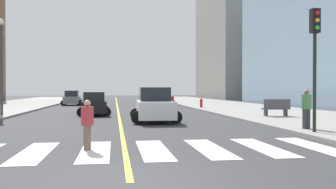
{
  "coord_description": "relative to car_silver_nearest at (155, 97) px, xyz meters",
  "views": [
    {
      "loc": [
        -0.32,
        -7.44,
        1.91
      ],
      "look_at": [
        5.1,
        29.41,
        1.39
      ],
      "focal_mm": 39.07,
      "sensor_mm": 36.0,
      "label": 1
    }
  ],
  "objects": [
    {
      "name": "fire_hydrant",
      "position": [
        2.81,
        -15.5,
        -0.33
      ],
      "size": [
        0.26,
        0.26,
        0.89
      ],
      "color": "red",
      "rests_on": "sidewalk_kerb_east"
    },
    {
      "name": "pedestrian_crossing",
      "position": [
        -6.42,
        -38.54,
        -0.04
      ],
      "size": [
        0.39,
        0.39,
        1.58
      ],
      "rotation": [
        0.0,
        0.0,
        1.34
      ],
      "color": "brown",
      "rests_on": "ground"
    },
    {
      "name": "car_red_second",
      "position": [
        0.08,
        -7.79,
        -0.04
      ],
      "size": [
        2.59,
        4.14,
        1.85
      ],
      "rotation": [
        0.0,
        0.0,
        3.15
      ],
      "color": "red",
      "rests_on": "ground"
    },
    {
      "name": "parking_garage_concrete",
      "position": [
        22.99,
        24.55,
        13.19
      ],
      "size": [
        18.0,
        24.0,
        28.2
      ],
      "primitive_type": "cube",
      "color": "gray",
      "rests_on": "ground"
    },
    {
      "name": "pedestrian_waiting_east",
      "position": [
        2.93,
        -34.99,
        0.21
      ],
      "size": [
        0.44,
        0.44,
        1.76
      ],
      "rotation": [
        0.0,
        0.0,
        0.17
      ],
      "color": "#38383D",
      "rests_on": "sidewalk_kerb_east"
    },
    {
      "name": "car_silver_nearest",
      "position": [
        0.0,
        0.0,
        0.0
      ],
      "size": [
        2.76,
        4.38,
        1.94
      ],
      "rotation": [
        0.0,
        0.0,
        3.13
      ],
      "color": "#B7B7BC",
      "rests_on": "ground"
    },
    {
      "name": "car_black_sixth",
      "position": [
        -7.05,
        -22.95,
        -0.11
      ],
      "size": [
        2.51,
        3.92,
        1.72
      ],
      "rotation": [
        0.0,
        0.0,
        0.05
      ],
      "color": "black",
      "rests_on": "ground"
    },
    {
      "name": "car_white_fourth",
      "position": [
        -3.24,
        -28.84,
        0.04
      ],
      "size": [
        2.9,
        4.58,
        2.03
      ],
      "rotation": [
        0.0,
        0.0,
        3.12
      ],
      "color": "silver",
      "rests_on": "ground"
    },
    {
      "name": "car_gray_third",
      "position": [
        -10.63,
        -5.01,
        -0.08
      ],
      "size": [
        2.51,
        3.98,
        1.77
      ],
      "rotation": [
        0.0,
        0.0,
        0.02
      ],
      "color": "slate",
      "rests_on": "ground"
    },
    {
      "name": "crosswalk_paint",
      "position": [
        -5.26,
        -38.8,
        -0.9
      ],
      "size": [
        13.5,
        4.0,
        0.01
      ],
      "color": "silver",
      "rests_on": "ground"
    },
    {
      "name": "park_bench",
      "position": [
        4.95,
        -27.54,
        -0.22
      ],
      "size": [
        1.82,
        0.62,
        1.12
      ],
      "rotation": [
        0.0,
        0.0,
        1.54
      ],
      "color": "#47474C",
      "rests_on": "sidewalk_kerb_east"
    },
    {
      "name": "sidewalk_kerb_east",
      "position": [
        6.94,
        -22.8,
        -0.83
      ],
      "size": [
        10.0,
        120.0,
        0.15
      ],
      "primitive_type": "cube",
      "color": "gray",
      "rests_on": "ground"
    },
    {
      "name": "lane_divider_paint",
      "position": [
        -5.26,
        -2.8,
        -0.9
      ],
      "size": [
        0.16,
        80.0,
        0.01
      ],
      "primitive_type": "cube",
      "color": "yellow",
      "rests_on": "ground"
    },
    {
      "name": "ground_plane",
      "position": [
        -5.26,
        -42.8,
        -0.91
      ],
      "size": [
        220.0,
        220.0,
        0.0
      ],
      "primitive_type": "plane",
      "color": "#333335"
    },
    {
      "name": "car_green_fifth",
      "position": [
        0.02,
        7.82,
        -0.03
      ],
      "size": [
        2.63,
        4.22,
        1.89
      ],
      "rotation": [
        0.0,
        0.0,
        3.14
      ],
      "color": "#236B42",
      "rests_on": "ground"
    },
    {
      "name": "street_lamp",
      "position": [
        -13.32,
        -23.54,
        3.21
      ],
      "size": [
        0.44,
        0.44,
        6.65
      ],
      "color": "#38383D",
      "rests_on": "sidewalk_kerb_west"
    },
    {
      "name": "traffic_light_near_corner",
      "position": [
        2.6,
        -36.24,
        2.8
      ],
      "size": [
        0.36,
        0.41,
        5.08
      ],
      "rotation": [
        0.0,
        0.0,
        3.14
      ],
      "color": "black",
      "rests_on": "sidewalk_kerb_east"
    }
  ]
}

